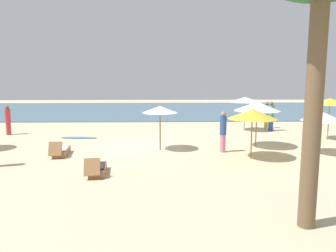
{
  "coord_description": "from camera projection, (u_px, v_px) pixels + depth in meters",
  "views": [
    {
      "loc": [
        1.18,
        -17.1,
        3.79
      ],
      "look_at": [
        1.59,
        0.09,
        1.1
      ],
      "focal_mm": 37.18,
      "sensor_mm": 36.0,
      "label": 1
    }
  ],
  "objects": [
    {
      "name": "ground_plane",
      "position": [
        136.0,
        148.0,
        17.45
      ],
      "size": [
        60.0,
        60.0,
        0.0
      ],
      "primitive_type": "plane",
      "color": "beige"
    },
    {
      "name": "surfboard",
      "position": [
        79.0,
        138.0,
        20.02
      ],
      "size": [
        2.13,
        0.58,
        0.07
      ],
      "color": "#338CCC",
      "rests_on": "ground_plane"
    },
    {
      "name": "ocean_water",
      "position": [
        148.0,
        110.0,
        34.23
      ],
      "size": [
        48.0,
        16.0,
        0.06
      ],
      "primitive_type": "cube",
      "color": "#476B7F",
      "rests_on": "ground_plane"
    },
    {
      "name": "umbrella_5",
      "position": [
        330.0,
        101.0,
        19.19
      ],
      "size": [
        1.94,
        1.94,
        2.35
      ],
      "color": "olive",
      "rests_on": "ground_plane"
    },
    {
      "name": "umbrella_3",
      "position": [
        245.0,
        100.0,
        22.26
      ],
      "size": [
        2.0,
        2.0,
        2.19
      ],
      "color": "olive",
      "rests_on": "ground_plane"
    },
    {
      "name": "umbrella_4",
      "position": [
        160.0,
        110.0,
        16.72
      ],
      "size": [
        1.71,
        1.71,
        2.15
      ],
      "color": "brown",
      "rests_on": "ground_plane"
    },
    {
      "name": "person_1",
      "position": [
        271.0,
        116.0,
        22.34
      ],
      "size": [
        0.37,
        0.37,
        1.89
      ],
      "color": "#2D4C8C",
      "rests_on": "ground_plane"
    },
    {
      "name": "umbrella_2",
      "position": [
        322.0,
        116.0,
        15.92
      ],
      "size": [
        1.89,
        1.89,
        1.97
      ],
      "color": "olive",
      "rests_on": "ground_plane"
    },
    {
      "name": "person_0",
      "position": [
        266.0,
        114.0,
        23.34
      ],
      "size": [
        0.37,
        0.37,
        1.83
      ],
      "color": "yellow",
      "rests_on": "ground_plane"
    },
    {
      "name": "umbrella_1",
      "position": [
        252.0,
        114.0,
        15.05
      ],
      "size": [
        2.13,
        2.13,
        2.19
      ],
      "color": "brown",
      "rests_on": "ground_plane"
    },
    {
      "name": "person_4",
      "position": [
        223.0,
        131.0,
        16.42
      ],
      "size": [
        0.43,
        0.43,
        1.95
      ],
      "color": "#D17299",
      "rests_on": "ground_plane"
    },
    {
      "name": "lounger_1",
      "position": [
        61.0,
        151.0,
        15.92
      ],
      "size": [
        0.75,
        1.7,
        0.73
      ],
      "color": "olive",
      "rests_on": "ground_plane"
    },
    {
      "name": "lounger_2",
      "position": [
        97.0,
        169.0,
        13.01
      ],
      "size": [
        0.75,
        1.7,
        0.74
      ],
      "color": "olive",
      "rests_on": "ground_plane"
    },
    {
      "name": "person_2",
      "position": [
        8.0,
        120.0,
        21.01
      ],
      "size": [
        0.44,
        0.44,
        1.78
      ],
      "color": "#BF3338",
      "rests_on": "ground_plane"
    },
    {
      "name": "umbrella_6",
      "position": [
        257.0,
        106.0,
        17.34
      ],
      "size": [
        2.29,
        2.29,
        2.33
      ],
      "color": "brown",
      "rests_on": "ground_plane"
    }
  ]
}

